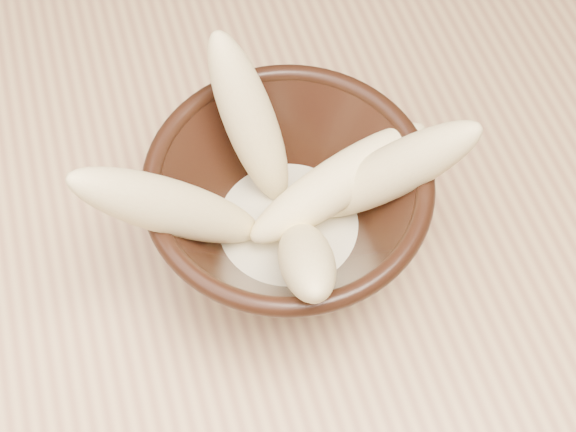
% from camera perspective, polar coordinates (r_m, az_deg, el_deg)
% --- Properties ---
extents(table, '(1.20, 0.80, 0.75)m').
position_cam_1_polar(table, '(0.78, 11.46, 7.12)').
color(table, tan).
rests_on(table, ground).
extents(bowl, '(0.19, 0.19, 0.10)m').
position_cam_1_polar(bowl, '(0.54, 0.00, 0.46)').
color(bowl, black).
rests_on(bowl, table).
extents(milk_puddle, '(0.11, 0.11, 0.01)m').
position_cam_1_polar(milk_puddle, '(0.57, -0.00, -0.83)').
color(milk_puddle, beige).
rests_on(milk_puddle, bowl).
extents(banana_upright, '(0.07, 0.10, 0.14)m').
position_cam_1_polar(banana_upright, '(0.54, -2.72, 6.76)').
color(banana_upright, '#E7CC88').
rests_on(banana_upright, bowl).
extents(banana_left, '(0.13, 0.04, 0.15)m').
position_cam_1_polar(banana_left, '(0.50, -8.10, 0.56)').
color(banana_left, '#E7CC88').
rests_on(banana_left, bowl).
extents(banana_right, '(0.13, 0.07, 0.13)m').
position_cam_1_polar(banana_right, '(0.53, 7.34, 3.11)').
color(banana_right, '#E7CC88').
rests_on(banana_right, bowl).
extents(banana_across, '(0.15, 0.07, 0.07)m').
position_cam_1_polar(banana_across, '(0.54, 3.58, 2.36)').
color(banana_across, '#E7CC88').
rests_on(banana_across, bowl).
extents(banana_front, '(0.06, 0.12, 0.11)m').
position_cam_1_polar(banana_front, '(0.50, 1.30, -3.13)').
color(banana_front, '#E7CC88').
rests_on(banana_front, bowl).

